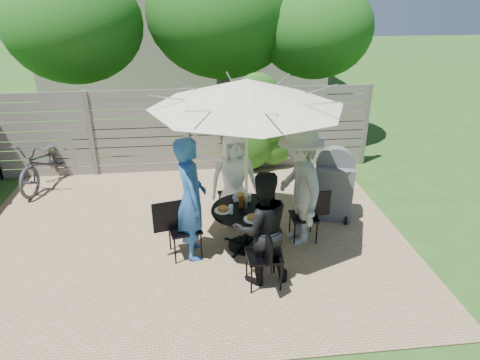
{
  "coord_description": "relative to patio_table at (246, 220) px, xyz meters",
  "views": [
    {
      "loc": [
        0.16,
        -5.89,
        3.76
      ],
      "look_at": [
        0.83,
        0.0,
        1.08
      ],
      "focal_mm": 32.0,
      "sensor_mm": 36.0,
      "label": 1
    }
  ],
  "objects": [
    {
      "name": "chair_back",
      "position": [
        -0.12,
        0.96,
        -0.21
      ],
      "size": [
        0.51,
        0.69,
        0.91
      ],
      "rotation": [
        0.0,
        0.0,
        4.9
      ],
      "color": "black",
      "rests_on": "ground"
    },
    {
      "name": "person_front",
      "position": [
        0.11,
        -0.82,
        0.34
      ],
      "size": [
        0.87,
        0.72,
        1.64
      ],
      "primitive_type": "imported",
      "rotation": [
        0.0,
        0.0,
        3.27
      ],
      "color": "black",
      "rests_on": "ground"
    },
    {
      "name": "glass_left",
      "position": [
        -0.24,
        -0.14,
        0.28
      ],
      "size": [
        0.07,
        0.07,
        0.14
      ],
      "primitive_type": "cylinder",
      "color": "silver",
      "rests_on": "patio_table"
    },
    {
      "name": "plate_left",
      "position": [
        -0.36,
        -0.05,
        0.23
      ],
      "size": [
        0.26,
        0.26,
        0.06
      ],
      "color": "white",
      "rests_on": "patio_table"
    },
    {
      "name": "person_left",
      "position": [
        -0.82,
        -0.11,
        0.47
      ],
      "size": [
        0.54,
        0.74,
        1.9
      ],
      "primitive_type": "imported",
      "rotation": [
        0.0,
        0.0,
        7.98
      ],
      "color": "#2656A8",
      "rests_on": "ground"
    },
    {
      "name": "chair_front",
      "position": [
        0.12,
        -0.96,
        -0.19
      ],
      "size": [
        0.48,
        0.7,
        0.96
      ],
      "rotation": [
        0.0,
        0.0,
        1.6
      ],
      "color": "black",
      "rests_on": "ground"
    },
    {
      "name": "glass_back",
      "position": [
        -0.14,
        0.24,
        0.28
      ],
      "size": [
        0.07,
        0.07,
        0.14
      ],
      "primitive_type": "cylinder",
      "color": "silver",
      "rests_on": "patio_table"
    },
    {
      "name": "person_back",
      "position": [
        -0.11,
        0.82,
        0.33
      ],
      "size": [
        0.86,
        0.62,
        1.63
      ],
      "primitive_type": "imported",
      "rotation": [
        0.0,
        0.0,
        6.41
      ],
      "color": "white",
      "rests_on": "ground"
    },
    {
      "name": "bicycle",
      "position": [
        -3.78,
        2.8,
        0.02
      ],
      "size": [
        1.04,
        2.01,
        1.01
      ],
      "primitive_type": "imported",
      "rotation": [
        0.0,
        0.0,
        -0.2
      ],
      "color": "#333338",
      "rests_on": "ground"
    },
    {
      "name": "patio_table",
      "position": [
        0.0,
        0.0,
        0.0
      ],
      "size": [
        1.18,
        1.18,
        0.69
      ],
      "rotation": [
        0.0,
        0.0,
        0.13
      ],
      "color": "black",
      "rests_on": "ground"
    },
    {
      "name": "backyard_envelope",
      "position": [
        -0.81,
        10.49,
        2.12
      ],
      "size": [
        60.0,
        60.0,
        5.0
      ],
      "color": "#2A5219",
      "rests_on": "ground"
    },
    {
      "name": "glass_front",
      "position": [
        0.14,
        -0.24,
        0.28
      ],
      "size": [
        0.07,
        0.07,
        0.14
      ],
      "primitive_type": "cylinder",
      "color": "silver",
      "rests_on": "patio_table"
    },
    {
      "name": "person_right",
      "position": [
        0.82,
        0.11,
        0.48
      ],
      "size": [
        0.87,
        1.33,
        1.93
      ],
      "primitive_type": "imported",
      "rotation": [
        0.0,
        0.0,
        4.84
      ],
      "color": "#A0A29D",
      "rests_on": "ground"
    },
    {
      "name": "plate_right",
      "position": [
        0.36,
        0.05,
        0.23
      ],
      "size": [
        0.26,
        0.26,
        0.06
      ],
      "color": "white",
      "rests_on": "patio_table"
    },
    {
      "name": "bbq_grill",
      "position": [
        1.63,
        0.8,
        0.12
      ],
      "size": [
        0.76,
        0.65,
        1.32
      ],
      "rotation": [
        0.0,
        0.0,
        -0.28
      ],
      "color": "#535458",
      "rests_on": "ground"
    },
    {
      "name": "umbrella",
      "position": [
        -0.0,
        -0.0,
        1.97
      ],
      "size": [
        3.05,
        3.05,
        2.65
      ],
      "rotation": [
        0.0,
        0.0,
        0.13
      ],
      "color": "silver",
      "rests_on": "ground"
    },
    {
      "name": "syrup_jug",
      "position": [
        -0.07,
        0.04,
        0.29
      ],
      "size": [
        0.09,
        0.09,
        0.16
      ],
      "primitive_type": "cylinder",
      "color": "#59280C",
      "rests_on": "patio_table"
    },
    {
      "name": "coffee_cup",
      "position": [
        0.07,
        0.23,
        0.27
      ],
      "size": [
        0.08,
        0.08,
        0.12
      ],
      "primitive_type": "cylinder",
      "color": "#C6B293",
      "rests_on": "patio_table"
    },
    {
      "name": "chair_left",
      "position": [
        -0.96,
        -0.12,
        -0.2
      ],
      "size": [
        0.72,
        0.55,
        0.95
      ],
      "rotation": [
        0.0,
        0.0,
        6.51
      ],
      "color": "black",
      "rests_on": "ground"
    },
    {
      "name": "plate_back",
      "position": [
        -0.05,
        0.36,
        0.23
      ],
      "size": [
        0.26,
        0.26,
        0.06
      ],
      "color": "white",
      "rests_on": "patio_table"
    },
    {
      "name": "chair_right",
      "position": [
        0.96,
        0.12,
        -0.22
      ],
      "size": [
        0.62,
        0.42,
        0.86
      ],
      "rotation": [
        0.0,
        0.0,
        3.13
      ],
      "color": "black",
      "rests_on": "ground"
    },
    {
      "name": "plate_front",
      "position": [
        0.05,
        -0.36,
        0.23
      ],
      "size": [
        0.26,
        0.26,
        0.06
      ],
      "color": "white",
      "rests_on": "patio_table"
    }
  ]
}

